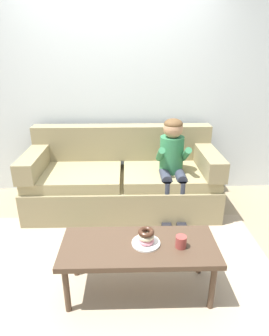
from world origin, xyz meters
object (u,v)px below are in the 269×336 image
person_child (172,159)px  donut (146,240)px  couch (122,180)px  toy_controller (76,242)px  coffee_table (139,250)px  mug (181,242)px

person_child → donut: size_ratio=9.18×
couch → donut: 1.38m
person_child → toy_controller: person_child is taller
donut → couch: bearing=98.0°
coffee_table → mug: mug is taller
couch → mug: couch is taller
coffee_table → toy_controller: coffee_table is taller
couch → donut: couch is taller
donut → toy_controller: 0.98m
coffee_table → donut: size_ratio=9.58×
person_child → toy_controller: bearing=-150.5°
coffee_table → toy_controller: size_ratio=5.09×
person_child → couch: bearing=159.5°
couch → coffee_table: size_ratio=1.87×
couch → person_child: size_ratio=1.96×
couch → coffee_table: bearing=-84.2°
coffee_table → donut: (0.05, 0.01, 0.08)m
couch → toy_controller: couch is taller
person_child → mug: 1.22m
coffee_table → donut: donut is taller
donut → mug: size_ratio=1.33×
donut → coffee_table: bearing=-168.3°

